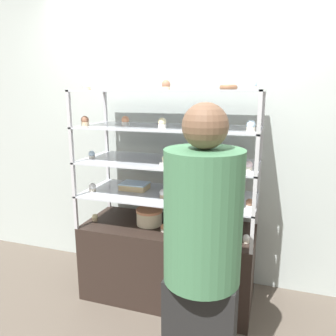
# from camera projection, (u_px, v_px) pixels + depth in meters

# --- Properties ---
(ground_plane) EXTENTS (20.00, 20.00, 0.00)m
(ground_plane) POSITION_uv_depth(u_px,v_px,m) (168.00, 295.00, 2.74)
(ground_plane) COLOR brown
(back_wall) EXTENTS (8.00, 0.05, 2.60)m
(back_wall) POSITION_uv_depth(u_px,v_px,m) (183.00, 134.00, 2.84)
(back_wall) COLOR #A8B2AD
(back_wall) RESTS_ON ground_plane
(display_base) EXTENTS (1.35, 0.56, 0.62)m
(display_base) POSITION_uv_depth(u_px,v_px,m) (168.00, 261.00, 2.67)
(display_base) COLOR black
(display_base) RESTS_ON ground_plane
(display_riser_lower) EXTENTS (1.35, 0.56, 0.26)m
(display_riser_lower) POSITION_uv_depth(u_px,v_px,m) (168.00, 196.00, 2.54)
(display_riser_lower) COLOR #B7B7BC
(display_riser_lower) RESTS_ON display_base
(display_riser_middle) EXTENTS (1.35, 0.56, 0.26)m
(display_riser_middle) POSITION_uv_depth(u_px,v_px,m) (168.00, 163.00, 2.49)
(display_riser_middle) COLOR #B7B7BC
(display_riser_middle) RESTS_ON display_riser_lower
(display_riser_upper) EXTENTS (1.35, 0.56, 0.26)m
(display_riser_upper) POSITION_uv_depth(u_px,v_px,m) (168.00, 128.00, 2.43)
(display_riser_upper) COLOR #B7B7BC
(display_riser_upper) RESTS_ON display_riser_middle
(display_riser_top) EXTENTS (1.35, 0.56, 0.26)m
(display_riser_top) POSITION_uv_depth(u_px,v_px,m) (168.00, 92.00, 2.37)
(display_riser_top) COLOR #B7B7BC
(display_riser_top) RESTS_ON display_riser_upper
(layer_cake_centerpiece) EXTENTS (0.21, 0.21, 0.13)m
(layer_cake_centerpiece) POSITION_uv_depth(u_px,v_px,m) (149.00, 217.00, 2.62)
(layer_cake_centerpiece) COLOR beige
(layer_cake_centerpiece) RESTS_ON display_base
(sheet_cake_frosted) EXTENTS (0.22, 0.16, 0.06)m
(sheet_cake_frosted) POSITION_uv_depth(u_px,v_px,m) (135.00, 186.00, 2.67)
(sheet_cake_frosted) COLOR #DBBC84
(sheet_cake_frosted) RESTS_ON display_riser_lower
(cupcake_0) EXTENTS (0.05, 0.05, 0.06)m
(cupcake_0) POSITION_uv_depth(u_px,v_px,m) (95.00, 217.00, 2.70)
(cupcake_0) COLOR #CCB28C
(cupcake_0) RESTS_ON display_base
(cupcake_1) EXTENTS (0.05, 0.05, 0.06)m
(cupcake_1) POSITION_uv_depth(u_px,v_px,m) (163.00, 228.00, 2.50)
(cupcake_1) COLOR beige
(cupcake_1) RESTS_ON display_base
(cupcake_2) EXTENTS (0.05, 0.05, 0.06)m
(cupcake_2) POSITION_uv_depth(u_px,v_px,m) (246.00, 239.00, 2.31)
(cupcake_2) COLOR beige
(cupcake_2) RESTS_ON display_base
(price_tag_0) EXTENTS (0.04, 0.00, 0.04)m
(price_tag_0) POSITION_uv_depth(u_px,v_px,m) (181.00, 240.00, 2.30)
(price_tag_0) COLOR white
(price_tag_0) RESTS_ON display_base
(cupcake_3) EXTENTS (0.06, 0.06, 0.07)m
(cupcake_3) POSITION_uv_depth(u_px,v_px,m) (92.00, 187.00, 2.62)
(cupcake_3) COLOR beige
(cupcake_3) RESTS_ON display_riser_lower
(cupcake_4) EXTENTS (0.06, 0.06, 0.07)m
(cupcake_4) POSITION_uv_depth(u_px,v_px,m) (163.00, 194.00, 2.46)
(cupcake_4) COLOR #CCB28C
(cupcake_4) RESTS_ON display_riser_lower
(cupcake_5) EXTENTS (0.06, 0.06, 0.07)m
(cupcake_5) POSITION_uv_depth(u_px,v_px,m) (250.00, 204.00, 2.23)
(cupcake_5) COLOR beige
(cupcake_5) RESTS_ON display_riser_lower
(price_tag_1) EXTENTS (0.04, 0.00, 0.04)m
(price_tag_1) POSITION_uv_depth(u_px,v_px,m) (202.00, 207.00, 2.20)
(price_tag_1) COLOR white
(price_tag_1) RESTS_ON display_riser_lower
(cupcake_6) EXTENTS (0.05, 0.05, 0.06)m
(cupcake_6) POSITION_uv_depth(u_px,v_px,m) (92.00, 155.00, 2.59)
(cupcake_6) COLOR white
(cupcake_6) RESTS_ON display_riser_middle
(cupcake_7) EXTENTS (0.05, 0.05, 0.06)m
(cupcake_7) POSITION_uv_depth(u_px,v_px,m) (165.00, 160.00, 2.39)
(cupcake_7) COLOR beige
(cupcake_7) RESTS_ON display_riser_middle
(cupcake_8) EXTENTS (0.05, 0.05, 0.06)m
(cupcake_8) POSITION_uv_depth(u_px,v_px,m) (249.00, 166.00, 2.19)
(cupcake_8) COLOR beige
(cupcake_8) RESTS_ON display_riser_middle
(price_tag_2) EXTENTS (0.04, 0.00, 0.04)m
(price_tag_2) POSITION_uv_depth(u_px,v_px,m) (162.00, 166.00, 2.22)
(price_tag_2) COLOR white
(price_tag_2) RESTS_ON display_riser_middle
(cupcake_9) EXTENTS (0.06, 0.06, 0.07)m
(cupcake_9) POSITION_uv_depth(u_px,v_px,m) (85.00, 121.00, 2.46)
(cupcake_9) COLOR #CCB28C
(cupcake_9) RESTS_ON display_riser_upper
(cupcake_10) EXTENTS (0.06, 0.06, 0.07)m
(cupcake_10) POSITION_uv_depth(u_px,v_px,m) (125.00, 121.00, 2.46)
(cupcake_10) COLOR white
(cupcake_10) RESTS_ON display_riser_upper
(cupcake_11) EXTENTS (0.06, 0.06, 0.07)m
(cupcake_11) POSITION_uv_depth(u_px,v_px,m) (162.00, 123.00, 2.29)
(cupcake_11) COLOR white
(cupcake_11) RESTS_ON display_riser_upper
(cupcake_12) EXTENTS (0.06, 0.06, 0.07)m
(cupcake_12) POSITION_uv_depth(u_px,v_px,m) (205.00, 124.00, 2.24)
(cupcake_12) COLOR white
(cupcake_12) RESTS_ON display_riser_upper
(cupcake_13) EXTENTS (0.06, 0.06, 0.07)m
(cupcake_13) POSITION_uv_depth(u_px,v_px,m) (251.00, 126.00, 2.10)
(cupcake_13) COLOR beige
(cupcake_13) RESTS_ON display_riser_upper
(price_tag_3) EXTENTS (0.04, 0.00, 0.04)m
(price_tag_3) POSITION_uv_depth(u_px,v_px,m) (191.00, 128.00, 2.11)
(price_tag_3) COLOR white
(price_tag_3) RESTS_ON display_riser_upper
(cupcake_14) EXTENTS (0.06, 0.06, 0.07)m
(cupcake_14) POSITION_uv_depth(u_px,v_px,m) (87.00, 86.00, 2.46)
(cupcake_14) COLOR #CCB28C
(cupcake_14) RESTS_ON display_riser_top
(cupcake_15) EXTENTS (0.06, 0.06, 0.07)m
(cupcake_15) POSITION_uv_depth(u_px,v_px,m) (166.00, 85.00, 2.32)
(cupcake_15) COLOR #CCB28C
(cupcake_15) RESTS_ON display_riser_top
(cupcake_16) EXTENTS (0.06, 0.06, 0.07)m
(cupcake_16) POSITION_uv_depth(u_px,v_px,m) (253.00, 85.00, 2.11)
(cupcake_16) COLOR beige
(cupcake_16) RESTS_ON display_riser_top
(price_tag_4) EXTENTS (0.04, 0.00, 0.04)m
(price_tag_4) POSITION_uv_depth(u_px,v_px,m) (149.00, 86.00, 2.13)
(price_tag_4) COLOR white
(price_tag_4) RESTS_ON display_riser_top
(donut_glazed) EXTENTS (0.12, 0.12, 0.03)m
(donut_glazed) POSITION_uv_depth(u_px,v_px,m) (228.00, 87.00, 2.24)
(donut_glazed) COLOR brown
(donut_glazed) RESTS_ON display_riser_top
(customer_figure) EXTENTS (0.38, 0.38, 1.61)m
(customer_figure) POSITION_uv_depth(u_px,v_px,m) (202.00, 258.00, 1.61)
(customer_figure) COLOR black
(customer_figure) RESTS_ON ground_plane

